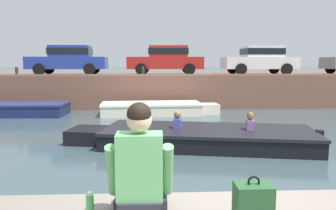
{
  "coord_description": "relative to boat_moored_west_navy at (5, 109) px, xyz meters",
  "views": [
    {
      "loc": [
        -0.75,
        -3.07,
        2.24
      ],
      "look_at": [
        -0.41,
        4.47,
        1.28
      ],
      "focal_mm": 35.0,
      "sensor_mm": 36.0,
      "label": 1
    }
  ],
  "objects": [
    {
      "name": "boat_moored_west_navy",
      "position": [
        0.0,
        0.0,
        0.0
      ],
      "size": [
        5.71,
        1.84,
        0.54
      ],
      "color": "navy",
      "rests_on": "ground"
    },
    {
      "name": "person_seated_left",
      "position": [
        6.32,
        -11.85,
        1.09
      ],
      "size": [
        0.53,
        0.52,
        0.97
      ],
      "color": "#282833",
      "rests_on": "near_quay"
    },
    {
      "name": "car_centre_white",
      "position": [
        12.33,
        3.6,
        2.23
      ],
      "size": [
        3.99,
        1.99,
        1.54
      ],
      "color": "white",
      "rests_on": "far_quay_wall"
    },
    {
      "name": "mooring_bollard_mid",
      "position": [
        5.93,
        1.69,
        1.62
      ],
      "size": [
        0.15,
        0.15,
        0.45
      ],
      "color": "#2D2B28",
      "rests_on": "far_quay_wall"
    },
    {
      "name": "far_wall_coping",
      "position": [
        7.18,
        1.56,
        1.43
      ],
      "size": [
        60.0,
        0.24,
        0.08
      ],
      "primitive_type": "cube",
      "color": "#925F4C",
      "rests_on": "far_quay_wall"
    },
    {
      "name": "mooring_bollard_west",
      "position": [
        -0.12,
        1.69,
        1.62
      ],
      "size": [
        0.15,
        0.15,
        0.45
      ],
      "color": "#2D2B28",
      "rests_on": "far_quay_wall"
    },
    {
      "name": "bottle_drink",
      "position": [
        5.9,
        -11.78,
        0.81
      ],
      "size": [
        0.06,
        0.06,
        0.2
      ],
      "color": "#4CB259",
      "rests_on": "near_quay"
    },
    {
      "name": "boat_moored_central_cream",
      "position": [
        6.55,
        -0.0,
        -0.01
      ],
      "size": [
        5.26,
        2.01,
        0.52
      ],
      "color": "silver",
      "rests_on": "ground"
    },
    {
      "name": "far_quay_wall",
      "position": [
        7.18,
        4.44,
        0.56
      ],
      "size": [
        60.0,
        6.0,
        1.65
      ],
      "primitive_type": "cube",
      "color": "brown",
      "rests_on": "ground"
    },
    {
      "name": "motorboat_passing",
      "position": [
        7.65,
        -5.64,
        -0.03
      ],
      "size": [
        6.93,
        3.07,
        0.96
      ],
      "color": "black",
      "rests_on": "ground"
    },
    {
      "name": "ground_plane",
      "position": [
        7.18,
        -4.94,
        -0.27
      ],
      "size": [
        400.0,
        400.0,
        0.0
      ],
      "primitive_type": "plane",
      "color": "#3D5156"
    },
    {
      "name": "car_leftmost_blue",
      "position": [
        1.91,
        3.6,
        2.23
      ],
      "size": [
        4.15,
        2.0,
        1.54
      ],
      "color": "#233893",
      "rests_on": "far_quay_wall"
    },
    {
      "name": "backpack_on_ledge",
      "position": [
        7.19,
        -12.01,
        0.88
      ],
      "size": [
        0.28,
        0.24,
        0.41
      ],
      "color": "#234C28",
      "rests_on": "near_quay"
    },
    {
      "name": "car_left_inner_red",
      "position": [
        7.17,
        3.6,
        2.23
      ],
      "size": [
        4.13,
        2.13,
        1.54
      ],
      "color": "#B2231E",
      "rests_on": "far_quay_wall"
    }
  ]
}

